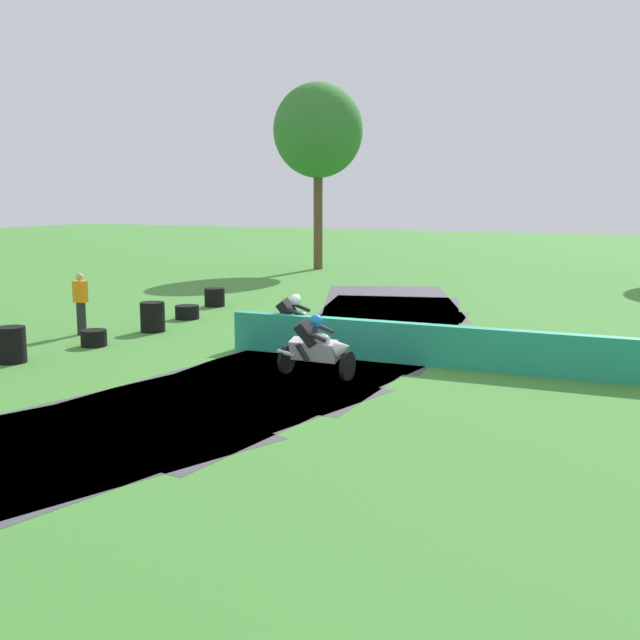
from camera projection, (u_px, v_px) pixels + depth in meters
The scene contains 12 objects.
ground_plane at pixel (328, 356), 18.21m from camera, with size 120.00×120.00×0.00m, color #428433.
track_asphalt at pixel (296, 353), 18.53m from camera, with size 8.33×28.88×0.01m.
safety_barrier at pixel (594, 358), 15.81m from camera, with size 0.30×16.26×0.90m, color #239375.
motorcycle_lead_white at pixel (317, 347), 15.95m from camera, with size 1.69×0.86×1.43m.
motorcycle_chase_green at pixel (295, 323), 18.79m from camera, with size 1.68×0.83×1.43m.
tire_stack_mid_a at pixel (11, 345), 17.46m from camera, with size 0.63×0.63×0.80m.
tire_stack_mid_b at pixel (94, 338), 19.38m from camera, with size 0.63×0.63×0.40m.
tire_stack_far at pixel (153, 317), 21.38m from camera, with size 0.66×0.66×0.80m.
tire_stack_extra_a at pixel (187, 312), 23.58m from camera, with size 0.71×0.71×0.40m.
tire_stack_extra_b at pixel (215, 297), 26.17m from camera, with size 0.66×0.66×0.60m.
track_marshal at pixel (81, 304), 20.87m from camera, with size 0.34×0.24×1.63m.
tree_far_right at pixel (318, 131), 38.04m from camera, with size 4.29×4.29×8.91m.
Camera 1 is at (7.49, -16.20, 3.69)m, focal length 44.66 mm.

